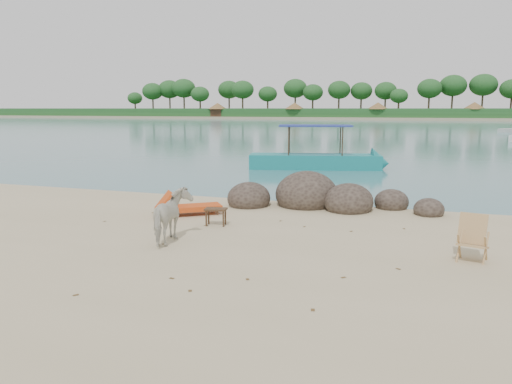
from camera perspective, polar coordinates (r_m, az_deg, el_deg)
water at (r=99.77m, az=16.88°, el=7.36°), size 400.00×400.00×0.00m
far_shore at (r=179.71m, az=17.95°, el=8.09°), size 420.00×90.00×1.40m
far_scenery at (r=146.39m, az=17.72°, el=9.11°), size 420.00×18.00×9.50m
boulders at (r=15.80m, az=6.90°, el=-0.71°), size 6.51×3.07×1.47m
cow at (r=11.55m, az=-9.56°, el=-2.90°), size 0.93×1.54×1.22m
side_table at (r=13.14m, az=-4.61°, el=-2.99°), size 0.62×0.47×0.45m
lounge_chair at (r=14.53m, az=-7.24°, el=-1.52°), size 2.04×1.78×0.61m
deck_chair at (r=10.92m, az=23.55°, el=-5.08°), size 0.74×0.78×0.92m
boat_near at (r=26.22m, az=6.78°, el=6.77°), size 7.77×3.46×3.67m
boat_far at (r=75.34m, az=27.19°, el=6.37°), size 4.13×4.51×0.58m
dead_leaves at (r=11.34m, az=-1.43°, el=-6.14°), size 7.93×7.26×0.00m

